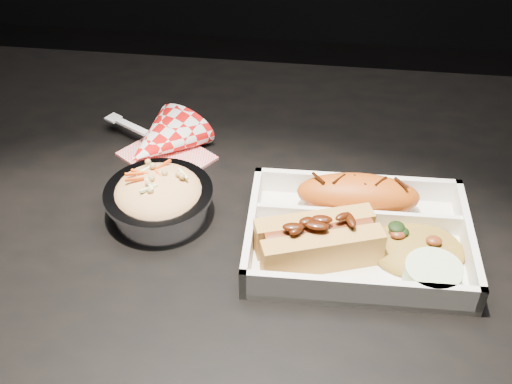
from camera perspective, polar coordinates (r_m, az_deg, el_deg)
dining_table at (r=0.84m, az=-2.61°, el=-7.09°), size 1.20×0.80×0.75m
food_tray at (r=0.74m, az=8.99°, el=-4.21°), size 0.25×0.19×0.04m
fried_pastry at (r=0.77m, az=9.05°, el=-0.23°), size 0.15×0.06×0.05m
hotdog at (r=0.70m, az=5.57°, el=-4.17°), size 0.15×0.10×0.06m
fried_rice_mound at (r=0.73m, az=14.19°, el=-4.37°), size 0.11×0.09×0.03m
cupcake_liner at (r=0.70m, az=15.38°, el=-7.30°), size 0.06×0.06×0.03m
foil_coleslaw_cup at (r=0.77m, az=-8.63°, el=-0.44°), size 0.13×0.13×0.06m
napkin_fork at (r=0.88m, az=-8.50°, el=4.39°), size 0.17×0.15×0.10m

